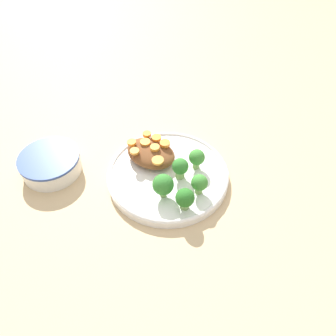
# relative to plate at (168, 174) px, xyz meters

# --- Properties ---
(ground_plane) EXTENTS (4.00, 4.00, 0.00)m
(ground_plane) POSITION_rel_plate_xyz_m (0.00, 0.00, -0.01)
(ground_plane) COLOR tan
(plate) EXTENTS (0.27, 0.27, 0.02)m
(plate) POSITION_rel_plate_xyz_m (0.00, 0.00, 0.00)
(plate) COLOR white
(plate) RESTS_ON ground_plane
(dip_bowl) EXTENTS (0.13, 0.13, 0.04)m
(dip_bowl) POSITION_rel_plate_xyz_m (0.23, 0.13, 0.01)
(dip_bowl) COLOR white
(dip_bowl) RESTS_ON ground_plane
(stew_mound) EXTENTS (0.12, 0.09, 0.04)m
(stew_mound) POSITION_rel_plate_xyz_m (0.06, -0.01, 0.02)
(stew_mound) COLOR brown
(stew_mound) RESTS_ON plate
(broccoli_floret_0) EXTENTS (0.04, 0.04, 0.06)m
(broccoli_floret_0) POSITION_rel_plate_xyz_m (-0.03, 0.06, 0.04)
(broccoli_floret_0) COLOR #759E51
(broccoli_floret_0) RESTS_ON plate
(broccoli_floret_1) EXTENTS (0.04, 0.04, 0.05)m
(broccoli_floret_1) POSITION_rel_plate_xyz_m (-0.03, -0.01, 0.03)
(broccoli_floret_1) COLOR #7FA85B
(broccoli_floret_1) RESTS_ON plate
(broccoli_floret_2) EXTENTS (0.03, 0.03, 0.05)m
(broccoli_floret_2) POSITION_rel_plate_xyz_m (-0.08, 0.01, 0.03)
(broccoli_floret_2) COLOR #759E51
(broccoli_floret_2) RESTS_ON plate
(broccoli_floret_3) EXTENTS (0.04, 0.04, 0.05)m
(broccoli_floret_3) POSITION_rel_plate_xyz_m (-0.08, 0.06, 0.03)
(broccoli_floret_3) COLOR #7FA85B
(broccoli_floret_3) RESTS_ON plate
(broccoli_floret_4) EXTENTS (0.04, 0.04, 0.05)m
(broccoli_floret_4) POSITION_rel_plate_xyz_m (-0.04, -0.05, 0.04)
(broccoli_floret_4) COLOR #7FA85B
(broccoli_floret_4) RESTS_ON plate
(carrot_slice_0) EXTENTS (0.02, 0.02, 0.01)m
(carrot_slice_0) POSITION_rel_plate_xyz_m (0.06, -0.04, 0.04)
(carrot_slice_0) COLOR orange
(carrot_slice_0) RESTS_ON stew_mound
(carrot_slice_1) EXTENTS (0.02, 0.02, 0.00)m
(carrot_slice_1) POSITION_rel_plate_xyz_m (0.07, -0.02, 0.04)
(carrot_slice_1) COLOR orange
(carrot_slice_1) RESTS_ON stew_mound
(carrot_slice_2) EXTENTS (0.02, 0.02, 0.01)m
(carrot_slice_2) POSITION_rel_plate_xyz_m (0.05, -0.02, 0.05)
(carrot_slice_2) COLOR orange
(carrot_slice_2) RESTS_ON stew_mound
(carrot_slice_3) EXTENTS (0.03, 0.03, 0.00)m
(carrot_slice_3) POSITION_rel_plate_xyz_m (0.02, 0.01, 0.04)
(carrot_slice_3) COLOR orange
(carrot_slice_3) RESTS_ON stew_mound
(carrot_slice_4) EXTENTS (0.02, 0.02, 0.01)m
(carrot_slice_4) POSITION_rel_plate_xyz_m (0.03, -0.04, 0.05)
(carrot_slice_4) COLOR orange
(carrot_slice_4) RESTS_ON stew_mound
(carrot_slice_5) EXTENTS (0.02, 0.02, 0.01)m
(carrot_slice_5) POSITION_rel_plate_xyz_m (0.08, 0.02, 0.04)
(carrot_slice_5) COLOR orange
(carrot_slice_5) RESTS_ON stew_mound
(carrot_slice_6) EXTENTS (0.02, 0.02, 0.01)m
(carrot_slice_6) POSITION_rel_plate_xyz_m (0.10, 0.00, 0.04)
(carrot_slice_6) COLOR orange
(carrot_slice_6) RESTS_ON stew_mound
(carrot_slice_7) EXTENTS (0.02, 0.02, 0.01)m
(carrot_slice_7) POSITION_rel_plate_xyz_m (0.09, -0.04, 0.05)
(carrot_slice_7) COLOR orange
(carrot_slice_7) RESTS_ON stew_mound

